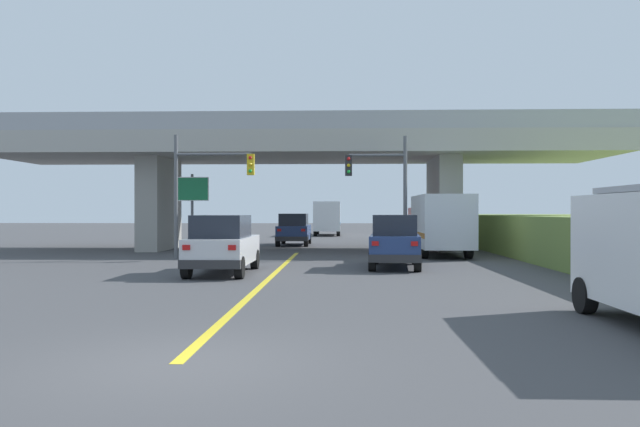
{
  "coord_description": "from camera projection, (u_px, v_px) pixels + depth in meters",
  "views": [
    {
      "loc": [
        2.32,
        -8.56,
        2.14
      ],
      "look_at": [
        1.36,
        18.84,
        2.06
      ],
      "focal_mm": 34.7,
      "sensor_mm": 36.0,
      "label": 1
    }
  ],
  "objects": [
    {
      "name": "sedan_oncoming",
      "position": [
        294.0,
        229.0,
        39.42
      ],
      "size": [
        1.99,
        4.73,
        2.02
      ],
      "color": "navy",
      "rests_on": "ground"
    },
    {
      "name": "traffic_signal_farside",
      "position": [
        203.0,
        181.0,
        28.17
      ],
      "size": [
        3.69,
        0.36,
        5.65
      ],
      "color": "#56595E",
      "rests_on": "ground"
    },
    {
      "name": "ground",
      "position": [
        300.0,
        250.0,
        34.63
      ],
      "size": [
        160.0,
        160.0,
        0.0
      ],
      "primitive_type": "plane",
      "color": "#424244"
    },
    {
      "name": "traffic_signal_nearside",
      "position": [
        385.0,
        183.0,
        28.56
      ],
      "size": [
        2.87,
        0.36,
        5.64
      ],
      "color": "#56595E",
      "rests_on": "ground"
    },
    {
      "name": "highway_sign",
      "position": [
        192.0,
        195.0,
        32.48
      ],
      "size": [
        1.79,
        0.17,
        4.12
      ],
      "color": "#56595E",
      "rests_on": "ground"
    },
    {
      "name": "box_truck",
      "position": [
        439.0,
        224.0,
        30.17
      ],
      "size": [
        2.33,
        7.34,
        2.92
      ],
      "color": "red",
      "rests_on": "ground"
    },
    {
      "name": "semi_truck_distant",
      "position": [
        327.0,
        218.0,
        55.83
      ],
      "size": [
        2.33,
        6.83,
        3.02
      ],
      "color": "silver",
      "rests_on": "ground"
    },
    {
      "name": "suv_crossing",
      "position": [
        395.0,
        241.0,
        23.5
      ],
      "size": [
        2.21,
        4.49,
        2.02
      ],
      "rotation": [
        0.0,
        0.0,
        -0.09
      ],
      "color": "navy",
      "rests_on": "ground"
    },
    {
      "name": "overpass_bridge",
      "position": [
        300.0,
        157.0,
        34.62
      ],
      "size": [
        33.76,
        8.23,
        7.15
      ],
      "color": "#A8A59E",
      "rests_on": "ground"
    },
    {
      "name": "lane_divider_stripe",
      "position": [
        271.0,
        276.0,
        20.34
      ],
      "size": [
        0.2,
        23.41,
        0.01
      ],
      "primitive_type": "cube",
      "color": "yellow",
      "rests_on": "ground"
    },
    {
      "name": "suv_lead",
      "position": [
        223.0,
        244.0,
        21.26
      ],
      "size": [
        1.96,
        4.61,
        2.02
      ],
      "color": "silver",
      "rests_on": "ground"
    }
  ]
}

